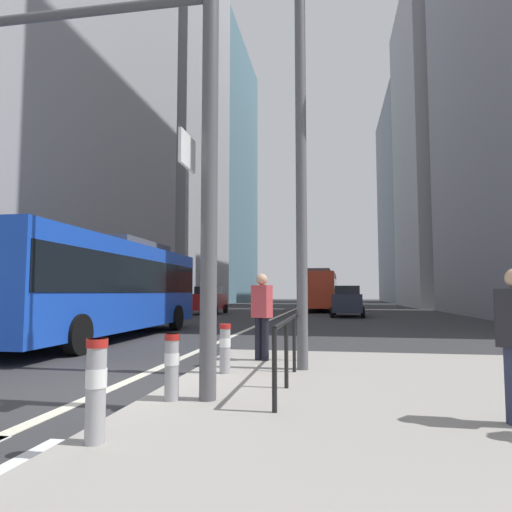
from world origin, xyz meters
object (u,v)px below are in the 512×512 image
object	(u,v)px
car_receding_far	(348,301)
bollard_back	(225,346)
city_bus_blue_oncoming	(106,283)
traffic_signal_gantry	(50,108)
bollard_left	(96,385)
car_receding_near	(336,297)
pedestrian_walking	(262,312)
bollard_right	(172,363)
city_bus_red_receding	(320,289)
car_oncoming_mid	(208,300)
street_lamp_post	(300,91)

from	to	relation	value
car_receding_far	bollard_back	bearing A→B (deg)	-97.18
city_bus_blue_oncoming	bollard_back	world-z (taller)	city_bus_blue_oncoming
traffic_signal_gantry	bollard_left	world-z (taller)	traffic_signal_gantry
car_receding_far	car_receding_near	bearing A→B (deg)	91.71
pedestrian_walking	bollard_right	bearing A→B (deg)	-99.61
bollard_right	pedestrian_walking	world-z (taller)	pedestrian_walking
car_receding_far	pedestrian_walking	world-z (taller)	car_receding_far
city_bus_red_receding	bollard_left	size ratio (longest dim) A/B	11.29
car_oncoming_mid	traffic_signal_gantry	bearing A→B (deg)	-79.34
car_receding_far	city_bus_red_receding	bearing A→B (deg)	102.14
bollard_right	car_oncoming_mid	bearing A→B (deg)	104.66
car_oncoming_mid	bollard_left	bearing A→B (deg)	-76.42
car_receding_far	bollard_back	size ratio (longest dim) A/B	5.46
car_receding_near	traffic_signal_gantry	world-z (taller)	traffic_signal_gantry
bollard_right	bollard_back	xyz separation A→B (m)	(0.21, 2.00, -0.00)
car_receding_far	street_lamp_post	bearing A→B (deg)	-93.95
traffic_signal_gantry	bollard_left	bearing A→B (deg)	-44.54
city_bus_blue_oncoming	pedestrian_walking	world-z (taller)	city_bus_blue_oncoming
bollard_right	bollard_back	distance (m)	2.02
street_lamp_post	pedestrian_walking	distance (m)	4.35
bollard_right	bollard_back	size ratio (longest dim) A/B	1.01
city_bus_blue_oncoming	street_lamp_post	xyz separation A→B (m)	(6.84, -5.67, 3.45)
street_lamp_post	car_oncoming_mid	bearing A→B (deg)	109.56
city_bus_blue_oncoming	city_bus_red_receding	xyz separation A→B (m)	(6.34, 24.57, -0.00)
city_bus_red_receding	street_lamp_post	bearing A→B (deg)	-89.06
city_bus_red_receding	traffic_signal_gantry	bearing A→B (deg)	-95.07
city_bus_blue_oncoming	bollard_right	xyz separation A→B (m)	(5.34, -8.28, -1.22)
pedestrian_walking	traffic_signal_gantry	bearing A→B (deg)	-125.88
city_bus_red_receding	bollard_right	bearing A→B (deg)	-91.74
city_bus_red_receding	pedestrian_walking	size ratio (longest dim) A/B	6.06
street_lamp_post	city_bus_red_receding	bearing A→B (deg)	90.94
car_receding_near	bollard_right	world-z (taller)	car_receding_near
city_bus_red_receding	bollard_back	bearing A→B (deg)	-91.45
city_bus_blue_oncoming	car_receding_far	distance (m)	17.57
car_receding_near	car_receding_far	size ratio (longest dim) A/B	0.92
city_bus_blue_oncoming	street_lamp_post	size ratio (longest dim) A/B	1.45
car_oncoming_mid	bollard_back	world-z (taller)	car_oncoming_mid
city_bus_red_receding	pedestrian_walking	distance (m)	29.30
traffic_signal_gantry	pedestrian_walking	xyz separation A→B (m)	(2.52, 3.48, -3.02)
traffic_signal_gantry	city_bus_red_receding	bearing A→B (deg)	84.93
city_bus_red_receding	car_receding_far	world-z (taller)	city_bus_red_receding
city_bus_red_receding	pedestrian_walking	xyz separation A→B (m)	(-0.39, -29.28, -0.71)
car_receding_near	car_oncoming_mid	bearing A→B (deg)	-115.41
city_bus_red_receding	car_receding_near	bearing A→B (deg)	83.75
traffic_signal_gantry	car_receding_far	bearing A→B (deg)	78.38
street_lamp_post	bollard_left	xyz separation A→B (m)	(-1.60, -4.30, -4.61)
city_bus_red_receding	traffic_signal_gantry	world-z (taller)	traffic_signal_gantry
traffic_signal_gantry	car_receding_near	bearing A→B (deg)	84.61
bollard_back	car_receding_far	bearing A→B (deg)	82.82
car_receding_near	street_lamp_post	bearing A→B (deg)	-91.12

